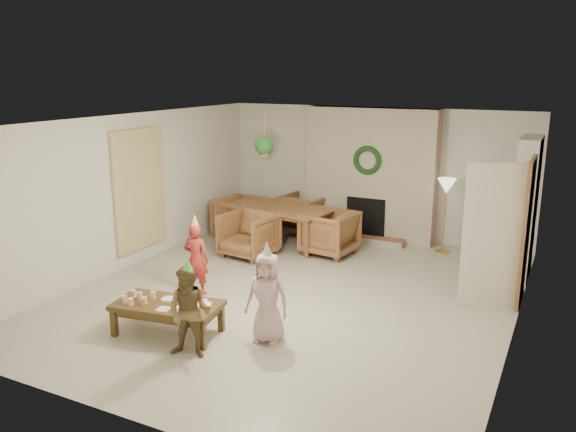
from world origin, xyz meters
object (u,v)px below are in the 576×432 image
Objects in this scene: child_red at (196,259)px; child_pink at (267,298)px; dining_chair_near at (249,235)px; child_plaid at (190,313)px; coffee_table_top at (167,305)px; dining_table at (278,226)px; dining_chair_far at (303,214)px; dining_chair_left at (241,217)px; dining_chair_right at (329,233)px.

child_red is 0.96× the size of child_pink.
dining_chair_near is 0.81× the size of child_plaid.
child_pink reaches higher than child_plaid.
dining_chair_near is 3.69m from child_plaid.
coffee_table_top is 1.19× the size of child_pink.
dining_chair_near reaches higher than dining_table.
dining_chair_far is (0.23, 1.76, 0.00)m from dining_chair_near.
dining_chair_left is 1.99m from dining_chair_right.
child_plaid is (0.06, -4.20, 0.14)m from dining_chair_right.
coffee_table_top is at bearing 135.78° from child_plaid.
dining_table is 2.34× the size of dining_chair_far.
dining_chair_left reaches higher than coffee_table_top.
dining_table is 0.89m from dining_chair_far.
dining_table is at bearing -90.00° from dining_chair_right.
child_plaid is at bearing 108.74° from dining_chair_far.
child_red reaches higher than dining_chair_left.
coffee_table_top is at bearing -0.49° from dining_chair_right.
dining_chair_near and dining_chair_far have the same top height.
dining_chair_near is 1.42m from dining_chair_right.
child_red reaches higher than coffee_table_top.
child_red is at bearing -80.37° from dining_table.
dining_chair_far is at bearing 103.85° from child_pink.
child_pink reaches higher than dining_table.
coffee_table_top is 1.24× the size of child_red.
dining_chair_near is 1.77m from dining_chair_far.
dining_chair_left is 0.82× the size of child_red.
dining_chair_right is 3.53m from child_pink.
dining_chair_left is 0.81× the size of child_plaid.
dining_chair_left is (-0.76, 0.99, 0.00)m from dining_chair_near.
child_plaid is (2.04, -4.46, 0.14)m from dining_chair_left.
dining_chair_far is 4.78m from child_pink.
dining_chair_left is at bearing 119.03° from child_pink.
child_red is at bearing 97.28° from dining_chair_far.
child_pink is at bearing 37.36° from child_plaid.
dining_chair_far is 5.33m from child_plaid.
child_red reaches higher than dining_chair_right.
dining_chair_far is 1.00× the size of dining_chair_right.
dining_chair_right is 3.89m from coffee_table_top.
child_plaid reaches higher than dining_table.
dining_chair_near is at bearing -135.00° from dining_chair_left.
dining_chair_far is at bearing -128.66° from dining_chair_right.
dining_chair_near is 1.88m from child_red.
dining_table is 1.92× the size of child_red.
coffee_table_top is at bearing -74.56° from dining_table.
child_plaid is (1.05, -1.61, 0.00)m from child_red.
child_pink reaches higher than dining_chair_left.
dining_chair_far is at bearing -99.14° from child_red.
child_plaid reaches higher than coffee_table_top.
dining_table reaches higher than coffee_table_top.
dining_table is 2.34× the size of dining_chair_near.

